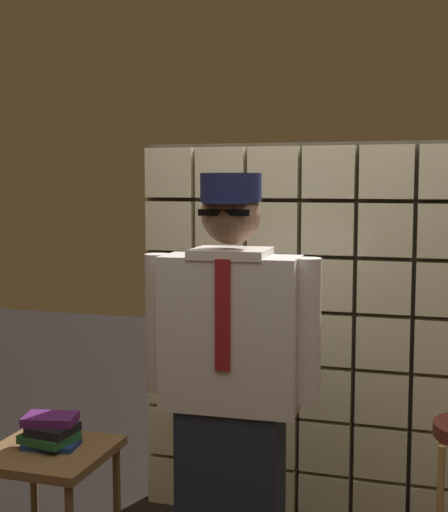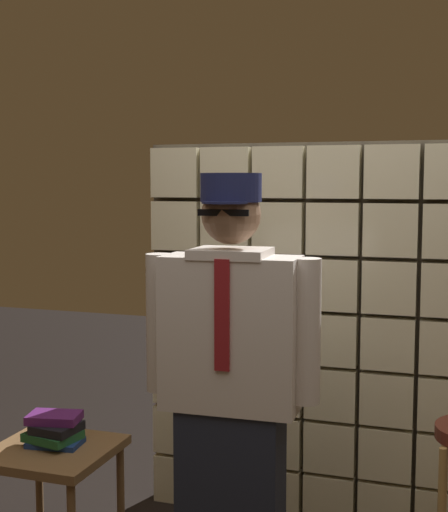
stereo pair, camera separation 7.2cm
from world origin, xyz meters
name	(u,v)px [view 1 (the left image)]	position (x,y,z in m)	size (l,w,h in m)	color
glass_block_wall	(327,339)	(0.00, 1.20, 0.93)	(1.90, 0.10, 1.90)	beige
standing_person	(231,390)	(-0.23, 0.32, 0.90)	(0.68, 0.29, 1.72)	#1E2333
side_table	(49,464)	(-1.11, 0.47, 0.44)	(0.52, 0.52, 0.51)	brown
book_stack	(51,432)	(-1.12, 0.50, 0.58)	(0.27, 0.23, 0.14)	navy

